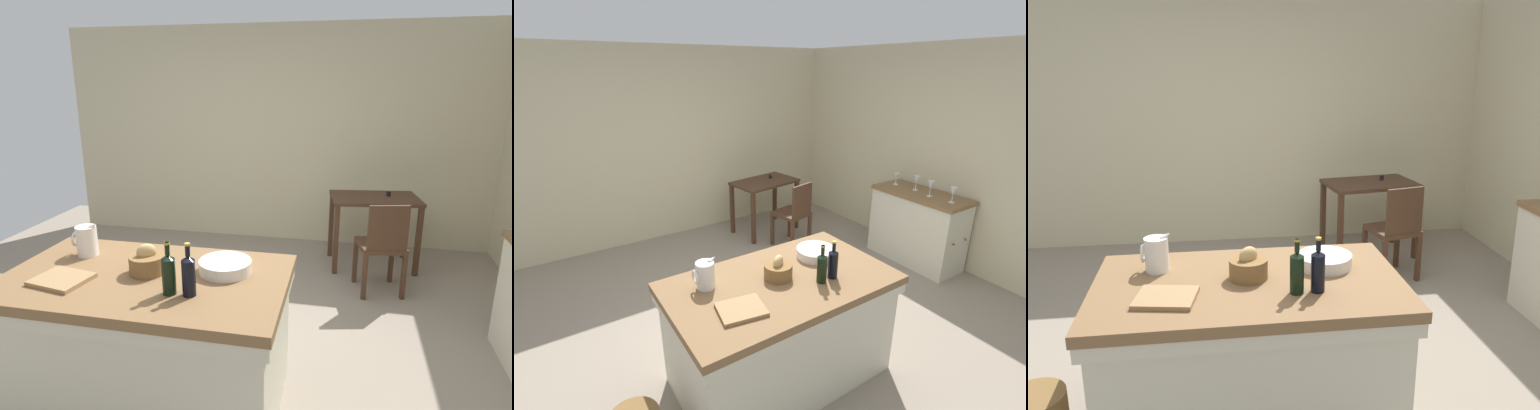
{
  "view_description": "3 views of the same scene",
  "coord_description": "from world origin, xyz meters",
  "views": [
    {
      "loc": [
        0.84,
        -2.65,
        1.94
      ],
      "look_at": [
        0.22,
        0.28,
        1.08
      ],
      "focal_mm": 30.14,
      "sensor_mm": 36.0,
      "label": 1
    },
    {
      "loc": [
        -1.61,
        -2.49,
        2.31
      ],
      "look_at": [
        0.2,
        0.28,
        1.09
      ],
      "focal_mm": 26.28,
      "sensor_mm": 36.0,
      "label": 2
    },
    {
      "loc": [
        -0.43,
        -3.13,
        2.03
      ],
      "look_at": [
        0.06,
        0.34,
        1.02
      ],
      "focal_mm": 36.84,
      "sensor_mm": 36.0,
      "label": 3
    }
  ],
  "objects": [
    {
      "name": "wooden_chair",
      "position": [
        1.22,
        1.23,
        0.49
      ],
      "size": [
        0.48,
        0.48,
        0.9
      ],
      "color": "#472D1E",
      "rests_on": "ground"
    },
    {
      "name": "island_table",
      "position": [
        -0.25,
        -0.56,
        0.47
      ],
      "size": [
        1.64,
        0.95,
        0.87
      ],
      "color": "brown",
      "rests_on": "ground"
    },
    {
      "name": "wall_back",
      "position": [
        0.0,
        2.6,
        1.3
      ],
      "size": [
        5.32,
        0.12,
        2.6
      ],
      "primitive_type": "cube",
      "color": "beige",
      "rests_on": "ground"
    },
    {
      "name": "bread_basket",
      "position": [
        -0.25,
        -0.53,
        0.93
      ],
      "size": [
        0.21,
        0.21,
        0.18
      ],
      "color": "brown",
      "rests_on": "island_table"
    },
    {
      "name": "cutting_board",
      "position": [
        -0.67,
        -0.73,
        0.88
      ],
      "size": [
        0.33,
        0.29,
        0.02
      ],
      "primitive_type": "cube",
      "rotation": [
        0.0,
        0.0,
        -0.17
      ],
      "color": "#99754C",
      "rests_on": "island_table"
    },
    {
      "name": "wash_bowl",
      "position": [
        0.19,
        -0.42,
        0.9
      ],
      "size": [
        0.31,
        0.31,
        0.07
      ],
      "primitive_type": "cylinder",
      "color": "silver",
      "rests_on": "island_table"
    },
    {
      "name": "wine_bottle_amber",
      "position": [
        -0.03,
        -0.74,
        0.99
      ],
      "size": [
        0.07,
        0.07,
        0.29
      ],
      "color": "black",
      "rests_on": "island_table"
    },
    {
      "name": "writing_desk",
      "position": [
        1.17,
        1.89,
        0.65
      ],
      "size": [
        0.97,
        0.68,
        0.83
      ],
      "color": "#472D1E",
      "rests_on": "ground"
    },
    {
      "name": "pitcher",
      "position": [
        -0.75,
        -0.36,
        0.97
      ],
      "size": [
        0.17,
        0.13,
        0.24
      ],
      "color": "silver",
      "rests_on": "island_table"
    },
    {
      "name": "ground_plane",
      "position": [
        0.0,
        0.0,
        0.0
      ],
      "size": [
        6.76,
        6.76,
        0.0
      ],
      "primitive_type": "plane",
      "color": "gray"
    },
    {
      "name": "wine_bottle_dark",
      "position": [
        0.08,
        -0.74,
        0.99
      ],
      "size": [
        0.07,
        0.07,
        0.29
      ],
      "color": "black",
      "rests_on": "island_table"
    }
  ]
}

